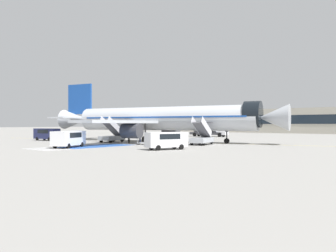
{
  "coord_description": "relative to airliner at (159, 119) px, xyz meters",
  "views": [
    {
      "loc": [
        34.54,
        -43.76,
        3.04
      ],
      "look_at": [
        0.5,
        -1.88,
        2.75
      ],
      "focal_mm": 35.0,
      "sensor_mm": 36.0,
      "label": 1
    }
  ],
  "objects": [
    {
      "name": "fuel_tanker",
      "position": [
        -6.2,
        25.84,
        -2.27
      ],
      "size": [
        9.66,
        3.64,
        3.4
      ],
      "rotation": [
        0.0,
        0.0,
        -1.44
      ],
      "color": "#38383D",
      "rests_on": "ground_plane"
    },
    {
      "name": "ground_plane",
      "position": [
        2.45,
        0.62,
        -3.99
      ],
      "size": [
        600.0,
        600.0,
        0.0
      ],
      "primitive_type": "plane",
      "color": "gray"
    },
    {
      "name": "ground_crew_0",
      "position": [
        -1.0,
        -6.36,
        -2.91
      ],
      "size": [
        0.35,
        0.48,
        1.86
      ],
      "rotation": [
        0.0,
        0.0,
        1.27
      ],
      "color": "black",
      "rests_on": "ground_plane"
    },
    {
      "name": "apron_walkway_bar_0",
      "position": [
        -2.41,
        -21.44,
        -3.98
      ],
      "size": [
        0.44,
        3.6,
        0.01
      ],
      "primitive_type": "cube",
      "color": "silver",
      "rests_on": "ground_plane"
    },
    {
      "name": "apron_walkway_bar_1",
      "position": [
        -1.21,
        -21.44,
        -3.98
      ],
      "size": [
        0.44,
        3.6,
        0.01
      ],
      "primitive_type": "cube",
      "color": "silver",
      "rests_on": "ground_plane"
    },
    {
      "name": "apron_stand_patch_blue",
      "position": [
        0.59,
        -14.08,
        -3.98
      ],
      "size": [
        4.99,
        10.55,
        0.01
      ],
      "primitive_type": "cube",
      "color": "#2856A8",
      "rests_on": "ground_plane"
    },
    {
      "name": "service_van_0",
      "position": [
        -0.04,
        -18.16,
        -2.7
      ],
      "size": [
        4.06,
        5.65,
        2.15
      ],
      "rotation": [
        0.0,
        0.0,
        0.43
      ],
      "color": "silver",
      "rests_on": "ground_plane"
    },
    {
      "name": "baggage_cart",
      "position": [
        3.35,
        -7.13,
        -3.73
      ],
      "size": [
        2.84,
        2.94,
        0.87
      ],
      "rotation": [
        0.0,
        0.0,
        5.56
      ],
      "color": "gray",
      "rests_on": "ground_plane"
    },
    {
      "name": "apron_walkway_bar_3",
      "position": [
        1.19,
        -21.44,
        -3.98
      ],
      "size": [
        0.44,
        3.6,
        0.01
      ],
      "primitive_type": "cube",
      "color": "silver",
      "rests_on": "ground_plane"
    },
    {
      "name": "ground_crew_1",
      "position": [
        3.51,
        -3.01,
        -3.06
      ],
      "size": [
        0.48,
        0.43,
        1.63
      ],
      "rotation": [
        0.0,
        0.0,
        5.68
      ],
      "color": "black",
      "rests_on": "ground_plane"
    },
    {
      "name": "ground_crew_2",
      "position": [
        -0.07,
        -4.75,
        -2.98
      ],
      "size": [
        0.45,
        0.28,
        1.75
      ],
      "rotation": [
        0.0,
        0.0,
        6.16
      ],
      "color": "#191E38",
      "rests_on": "ground_plane"
    },
    {
      "name": "service_van_2",
      "position": [
        -19.26,
        -9.96,
        -2.65
      ],
      "size": [
        5.68,
        2.49,
        2.25
      ],
      "rotation": [
        0.0,
        0.0,
        1.71
      ],
      "color": "#1E234C",
      "rests_on": "ground_plane"
    },
    {
      "name": "boarding_stairs_aft",
      "position": [
        -5.52,
        -5.96,
        -2.95
      ],
      "size": [
        3.21,
        5.53,
        4.4
      ],
      "rotation": [
        0.0,
        0.0,
        0.22
      ],
      "color": "#ADB2BA",
      "rests_on": "ground_plane"
    },
    {
      "name": "service_van_1",
      "position": [
        12.13,
        -12.85,
        -2.73
      ],
      "size": [
        3.54,
        5.39,
        2.09
      ],
      "rotation": [
        0.0,
        0.0,
        2.77
      ],
      "color": "silver",
      "rests_on": "ground_plane"
    },
    {
      "name": "apron_walkway_bar_2",
      "position": [
        -0.01,
        -21.44,
        -3.98
      ],
      "size": [
        0.44,
        3.6,
        0.01
      ],
      "primitive_type": "cube",
      "color": "silver",
      "rests_on": "ground_plane"
    },
    {
      "name": "terminal_building",
      "position": [
        -5.36,
        73.48,
        0.23
      ],
      "size": [
        83.62,
        12.1,
        8.43
      ],
      "color": "#B2AD9E",
      "rests_on": "ground_plane"
    },
    {
      "name": "apron_walkway_bar_4",
      "position": [
        2.39,
        -21.44,
        -3.98
      ],
      "size": [
        0.44,
        3.6,
        0.01
      ],
      "primitive_type": "cube",
      "color": "silver",
      "rests_on": "ground_plane"
    },
    {
      "name": "apron_leadline_yellow",
      "position": [
        0.59,
        0.13,
        -3.98
      ],
      "size": [
        74.65,
        17.23,
        0.01
      ],
      "primitive_type": "cube",
      "rotation": [
        0.0,
        0.0,
        -1.35
      ],
      "color": "gold",
      "rests_on": "ground_plane"
    },
    {
      "name": "airliner",
      "position": [
        0.0,
        0.0,
        0.0
      ],
      "size": [
        42.89,
        32.5,
        10.93
      ],
      "rotation": [
        0.0,
        0.0,
        -1.35
      ],
      "color": "#B7BCC4",
      "rests_on": "ground_plane"
    },
    {
      "name": "boarding_stairs_forward",
      "position": [
        10.33,
        -2.34,
        -2.98
      ],
      "size": [
        3.21,
        5.53,
        4.17
      ],
      "rotation": [
        0.0,
        0.0,
        0.22
      ],
      "color": "#ADB2BA",
      "rests_on": "ground_plane"
    }
  ]
}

